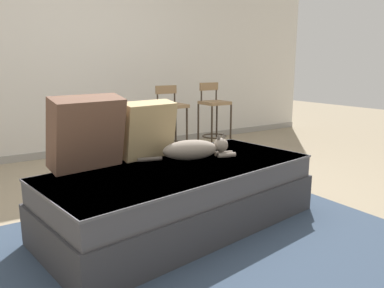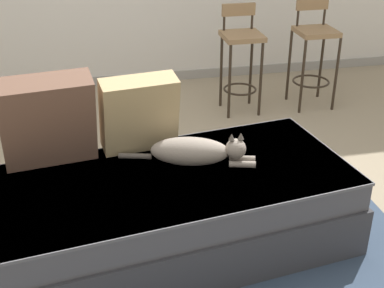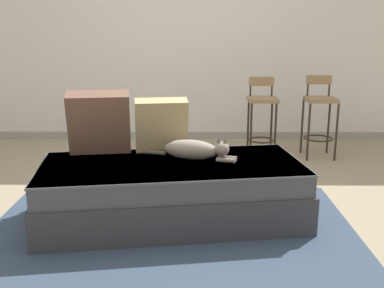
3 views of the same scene
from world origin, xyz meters
The scene contains 9 objects.
ground_plane centered at (0.00, 0.00, 0.00)m, with size 16.00×16.00×0.00m, color gray.
wall_baseboard_trim centered at (0.00, 2.20, 0.04)m, with size 8.00×0.02×0.09m, color gray.
area_rug centered at (0.00, -0.70, 0.00)m, with size 2.65×1.98×0.01m, color #334256.
couch centered at (0.00, -0.40, 0.23)m, with size 2.05×1.15×0.45m.
throw_pillow_corner centered at (-0.58, -0.14, 0.70)m, with size 0.51×0.34×0.50m.
throw_pillow_middle centered at (-0.10, -0.07, 0.67)m, with size 0.44×0.27×0.43m.
cat centered at (0.17, -0.30, 0.52)m, with size 0.72×0.29×0.19m.
bar_stool_near_window centered at (0.92, 1.35, 0.53)m, with size 0.32×0.32×0.89m.
bar_stool_by_doorway centered at (1.56, 1.35, 0.52)m, with size 0.33×0.33×0.91m.
Camera 2 is at (-0.37, -2.75, 1.85)m, focal length 50.00 mm.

